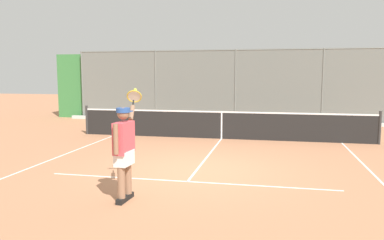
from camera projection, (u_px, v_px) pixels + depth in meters
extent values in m
plane|color=#B27551|center=(197.00, 170.00, 8.84)|extent=(60.00, 60.00, 0.00)
cube|color=white|center=(188.00, 181.00, 7.89)|extent=(6.15, 0.05, 0.01)
cube|color=white|center=(33.00, 166.00, 9.17)|extent=(0.05, 9.81, 0.01)
cube|color=white|center=(209.00, 155.00, 10.51)|extent=(0.05, 5.40, 0.01)
cylinder|color=slate|center=(322.00, 87.00, 16.69)|extent=(0.07, 0.07, 3.37)
cylinder|color=slate|center=(235.00, 86.00, 17.49)|extent=(0.07, 0.07, 3.37)
cylinder|color=slate|center=(155.00, 86.00, 18.28)|extent=(0.07, 0.07, 3.37)
cylinder|color=slate|center=(82.00, 85.00, 19.07)|extent=(0.07, 0.07, 3.37)
cylinder|color=slate|center=(236.00, 50.00, 17.29)|extent=(15.40, 0.05, 0.05)
cube|color=slate|center=(235.00, 86.00, 17.49)|extent=(15.40, 0.02, 3.37)
cube|color=#387A3D|center=(236.00, 87.00, 18.13)|extent=(18.40, 0.90, 3.23)
cube|color=silver|center=(234.00, 121.00, 17.50)|extent=(16.40, 0.18, 0.15)
cylinder|color=#2D2D2D|center=(380.00, 128.00, 12.02)|extent=(0.09, 0.09, 1.07)
cylinder|color=#2D2D2D|center=(87.00, 120.00, 14.10)|extent=(0.09, 0.09, 1.07)
cube|color=black|center=(222.00, 126.00, 13.07)|extent=(10.04, 0.02, 0.91)
cube|color=white|center=(222.00, 112.00, 13.02)|extent=(10.04, 0.04, 0.05)
cube|color=white|center=(222.00, 126.00, 13.07)|extent=(0.05, 0.04, 0.91)
cube|color=black|center=(122.00, 200.00, 6.57)|extent=(0.13, 0.27, 0.09)
cylinder|color=#8C664C|center=(121.00, 177.00, 6.52)|extent=(0.13, 0.13, 0.76)
cube|color=black|center=(128.00, 196.00, 6.82)|extent=(0.13, 0.27, 0.09)
cylinder|color=#8C664C|center=(128.00, 173.00, 6.77)|extent=(0.13, 0.13, 0.76)
cube|color=white|center=(124.00, 158.00, 6.61)|extent=(0.25, 0.42, 0.26)
cube|color=#DB4C56|center=(124.00, 138.00, 6.56)|extent=(0.24, 0.49, 0.55)
cylinder|color=#8C664C|center=(116.00, 139.00, 6.28)|extent=(0.08, 0.08, 0.51)
cylinder|color=#8C664C|center=(132.00, 113.00, 6.95)|extent=(0.17, 0.38, 0.29)
sphere|color=#8C664C|center=(123.00, 114.00, 6.51)|extent=(0.21, 0.21, 0.21)
cylinder|color=#284C93|center=(123.00, 110.00, 6.51)|extent=(0.26, 0.26, 0.08)
cube|color=#284C93|center=(126.00, 111.00, 6.62)|extent=(0.19, 0.20, 0.02)
cylinder|color=black|center=(133.00, 103.00, 7.17)|extent=(0.07, 0.17, 0.13)
torus|color=gold|center=(134.00, 96.00, 7.34)|extent=(0.33, 0.25, 0.26)
cylinder|color=silver|center=(134.00, 96.00, 7.34)|extent=(0.27, 0.19, 0.21)
sphere|color=#C1D138|center=(135.00, 90.00, 7.51)|extent=(0.07, 0.07, 0.07)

